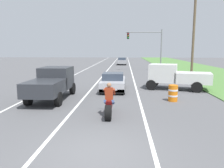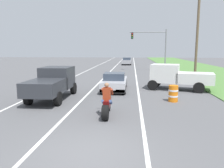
{
  "view_description": "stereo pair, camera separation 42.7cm",
  "coord_description": "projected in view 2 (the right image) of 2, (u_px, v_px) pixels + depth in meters",
  "views": [
    {
      "loc": [
        0.89,
        -6.34,
        3.15
      ],
      "look_at": [
        0.07,
        7.26,
        1.0
      ],
      "focal_mm": 35.29,
      "sensor_mm": 36.0,
      "label": 1
    },
    {
      "loc": [
        1.31,
        -6.31,
        3.15
      ],
      "look_at": [
        0.07,
        7.26,
        1.0
      ],
      "focal_mm": 35.29,
      "sensor_mm": 36.0,
      "label": 2
    }
  ],
  "objects": [
    {
      "name": "pickup_truck_right_shoulder_white",
      "position": [
        177.0,
        76.0,
        17.22
      ],
      "size": [
        5.14,
        3.14,
        1.98
      ],
      "color": "silver",
      "rests_on": "ground"
    },
    {
      "name": "traffic_light_mast_near",
      "position": [
        154.0,
        43.0,
        31.85
      ],
      "size": [
        5.34,
        0.34,
        6.0
      ],
      "color": "gray",
      "rests_on": "ground"
    },
    {
      "name": "lane_stripe_left_solid",
      "position": [
        77.0,
        75.0,
        26.97
      ],
      "size": [
        0.14,
        120.0,
        0.01
      ],
      "primitive_type": "cube",
      "color": "white",
      "rests_on": "ground"
    },
    {
      "name": "pickup_truck_left_lane_dark_grey",
      "position": [
        53.0,
        82.0,
        13.97
      ],
      "size": [
        2.02,
        4.8,
        1.98
      ],
      "color": "#2D3035",
      "rests_on": "ground"
    },
    {
      "name": "lane_stripe_centre_dashed",
      "position": [
        106.0,
        76.0,
        26.65
      ],
      "size": [
        0.14,
        120.0,
        0.01
      ],
      "primitive_type": "cube",
      "color": "white",
      "rests_on": "ground"
    },
    {
      "name": "grass_verge_right",
      "position": [
        224.0,
        77.0,
        25.41
      ],
      "size": [
        10.0,
        120.0,
        0.06
      ],
      "primitive_type": "cube",
      "color": "#517F3D",
      "rests_on": "ground"
    },
    {
      "name": "ground_plane",
      "position": [
        88.0,
        152.0,
        6.81
      ],
      "size": [
        160.0,
        160.0,
        0.0
      ],
      "primitive_type": "plane",
      "color": "#565659"
    },
    {
      "name": "sports_car_silver",
      "position": [
        115.0,
        82.0,
        17.09
      ],
      "size": [
        1.84,
        4.3,
        1.37
      ],
      "color": "#B7B7BC",
      "rests_on": "ground"
    },
    {
      "name": "motorcycle_with_rider",
      "position": [
        107.0,
        104.0,
        10.38
      ],
      "size": [
        0.7,
        2.21,
        1.62
      ],
      "color": "black",
      "rests_on": "ground"
    },
    {
      "name": "lane_stripe_right_solid",
      "position": [
        136.0,
        76.0,
        26.32
      ],
      "size": [
        0.14,
        120.0,
        0.01
      ],
      "primitive_type": "cube",
      "color": "white",
      "rests_on": "ground"
    },
    {
      "name": "utility_pole_roadside",
      "position": [
        197.0,
        40.0,
        21.5
      ],
      "size": [
        0.24,
        0.24,
        8.15
      ],
      "primitive_type": "cylinder",
      "color": "brown",
      "rests_on": "ground"
    },
    {
      "name": "distant_car_far_ahead",
      "position": [
        127.0,
        61.0,
        45.25
      ],
      "size": [
        1.8,
        4.0,
        1.5
      ],
      "color": "#99999E",
      "rests_on": "ground"
    },
    {
      "name": "construction_barrel_nearest",
      "position": [
        173.0,
        93.0,
        13.34
      ],
      "size": [
        0.58,
        0.58,
        1.0
      ],
      "color": "orange",
      "rests_on": "ground"
    }
  ]
}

